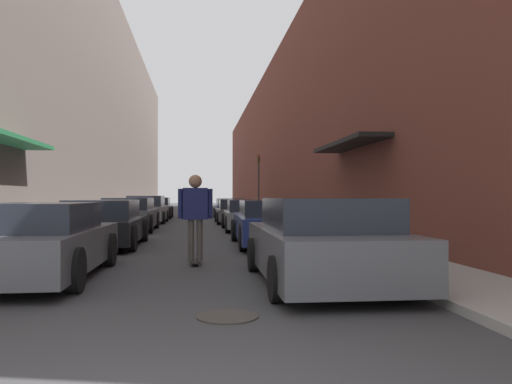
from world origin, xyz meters
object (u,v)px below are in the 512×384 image
object	(u,v)px
parked_car_right_3	(236,212)
parked_car_right_4	(230,209)
parked_car_left_0	(43,242)
parked_car_left_4	(156,208)
parked_car_right_1	(268,223)
parked_car_left_2	(130,215)
parked_car_left_1	(104,224)
parked_car_left_3	(147,210)
manhole_cover	(228,316)
parked_car_right_0	(324,243)
traffic_light	(259,179)
parked_car_right_2	(249,216)
skateboarder	(195,209)

from	to	relation	value
parked_car_right_3	parked_car_right_4	distance (m)	5.68
parked_car_left_0	parked_car_left_4	size ratio (longest dim) A/B	1.04
parked_car_left_4	parked_car_right_1	bearing A→B (deg)	-75.61
parked_car_left_2	parked_car_right_1	distance (m)	7.94
parked_car_left_1	parked_car_right_3	distance (m)	12.17
parked_car_left_3	parked_car_right_3	world-z (taller)	parked_car_left_3
parked_car_left_2	parked_car_left_3	size ratio (longest dim) A/B	1.11
parked_car_left_3	manhole_cover	world-z (taller)	parked_car_left_3
parked_car_left_1	parked_car_right_1	world-z (taller)	parked_car_left_1
parked_car_left_3	parked_car_right_0	size ratio (longest dim) A/B	0.99
parked_car_left_0	traffic_light	bearing A→B (deg)	74.31
parked_car_left_0	manhole_cover	bearing A→B (deg)	-45.70
parked_car_left_0	parked_car_right_4	world-z (taller)	parked_car_left_0
parked_car_left_3	parked_car_right_3	size ratio (longest dim) A/B	1.01
parked_car_right_2	parked_car_right_4	world-z (taller)	parked_car_right_4
parked_car_left_2	parked_car_right_1	size ratio (longest dim) A/B	1.02
parked_car_right_4	parked_car_right_3	bearing A→B (deg)	-90.61
parked_car_left_4	parked_car_right_2	xyz separation A→B (m)	(4.64, -11.53, -0.03)
parked_car_left_3	parked_car_right_1	bearing A→B (deg)	-69.73
manhole_cover	parked_car_right_3	bearing A→B (deg)	85.40
traffic_light	parked_car_left_4	bearing A→B (deg)	179.48
parked_car_left_3	parked_car_left_4	xyz separation A→B (m)	(0.02, 5.36, -0.03)
parked_car_right_4	manhole_cover	bearing A→B (deg)	-93.71
parked_car_left_3	parked_car_left_0	bearing A→B (deg)	-89.80
parked_car_right_3	parked_car_left_4	bearing A→B (deg)	126.21
parked_car_right_1	parked_car_right_3	distance (m)	11.56
parked_car_right_3	manhole_cover	world-z (taller)	parked_car_right_3
skateboarder	parked_car_left_4	bearing A→B (deg)	96.81
parked_car_left_3	parked_car_left_4	size ratio (longest dim) A/B	1.01
parked_car_right_1	parked_car_right_0	bearing A→B (deg)	-89.81
parked_car_right_1	parked_car_right_4	world-z (taller)	parked_car_right_1
parked_car_right_0	parked_car_right_3	xyz separation A→B (m)	(-0.05, 17.63, -0.06)
parked_car_right_1	traffic_light	world-z (taller)	traffic_light
parked_car_left_4	parked_car_right_4	size ratio (longest dim) A/B	1.02
parked_car_left_3	manhole_cover	distance (m)	20.67
parked_car_right_2	parked_car_right_0	bearing A→B (deg)	-90.34
parked_car_right_0	skateboarder	xyz separation A→B (m)	(-2.02, 2.44, 0.47)
traffic_light	parked_car_right_3	bearing A→B (deg)	-107.45
parked_car_right_0	manhole_cover	size ratio (longest dim) A/B	6.25
parked_car_left_3	manhole_cover	size ratio (longest dim) A/B	6.18
parked_car_left_4	skateboarder	world-z (taller)	skateboarder
parked_car_right_4	manhole_cover	xyz separation A→B (m)	(-1.64, -25.31, -0.59)
parked_car_left_2	parked_car_left_4	bearing A→B (deg)	89.60
parked_car_right_3	parked_car_right_4	world-z (taller)	parked_car_right_4
parked_car_left_3	parked_car_right_4	world-z (taller)	parked_car_left_3
parked_car_left_1	parked_car_right_4	world-z (taller)	parked_car_left_1
parked_car_left_0	parked_car_right_3	distance (m)	17.26
parked_car_left_4	parked_car_right_0	world-z (taller)	parked_car_right_0
parked_car_right_2	skateboarder	distance (m)	10.05
parked_car_left_3	parked_car_left_4	world-z (taller)	parked_car_left_3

